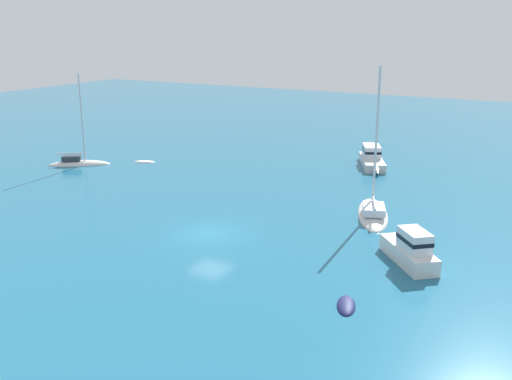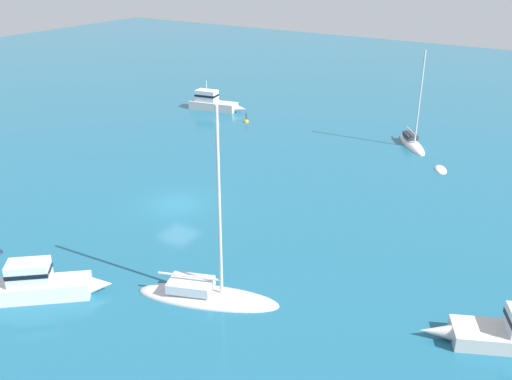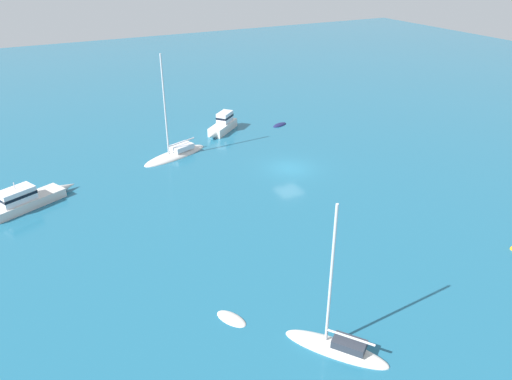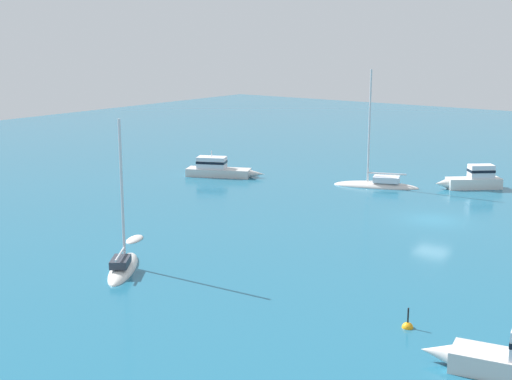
# 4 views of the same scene
# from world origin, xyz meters

# --- Properties ---
(ground_plane) EXTENTS (160.00, 160.00, 0.00)m
(ground_plane) POSITION_xyz_m (0.00, 0.00, 0.00)
(ground_plane) COLOR #1E607F
(ketch) EXTENTS (4.53, 5.50, 9.22)m
(ketch) POSITION_xyz_m (-9.99, -21.58, 0.18)
(ketch) COLOR silver
(ketch) RESTS_ON ground
(sloop) EXTENTS (7.84, 4.65, 10.89)m
(sloop) POSITION_xyz_m (-8.77, 8.10, 0.17)
(sloop) COLOR silver
(sloop) RESTS_ON ground
(powerboat) EXTENTS (7.45, 4.41, 2.46)m
(powerboat) POSITION_xyz_m (-23.27, 3.30, 0.73)
(powerboat) COLOR silver
(powerboat) RESTS_ON ground
(skiff) EXTENTS (2.37, 1.61, 0.48)m
(skiff) POSITION_xyz_m (5.39, 11.36, 0.00)
(skiff) COLOR #191E4C
(skiff) RESTS_ON ground
(launch) EXTENTS (5.26, 4.75, 2.12)m
(launch) POSITION_xyz_m (-1.56, 12.49, 0.82)
(launch) COLOR silver
(launch) RESTS_ON ground
(skiff_1) EXTENTS (1.72, 2.26, 0.37)m
(skiff_1) POSITION_xyz_m (-13.98, -16.79, 0.00)
(skiff_1) COLOR silver
(skiff_1) RESTS_ON ground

